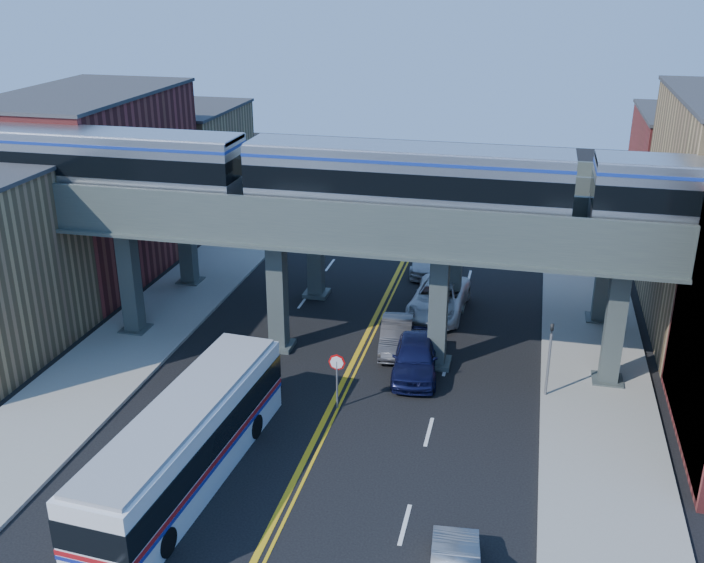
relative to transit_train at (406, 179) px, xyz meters
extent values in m
plane|color=black|center=(-2.28, -8.00, -9.19)|extent=(120.00, 120.00, 0.00)
cube|color=gray|center=(-13.78, 2.00, -9.11)|extent=(5.00, 70.00, 0.16)
cube|color=gray|center=(9.22, 2.00, -9.11)|extent=(5.00, 70.00, 0.16)
cube|color=maroon|center=(-20.78, 8.00, -3.69)|extent=(8.00, 14.00, 11.00)
cube|color=#A28253|center=(-20.78, 21.00, -5.19)|extent=(8.00, 10.00, 8.00)
cube|color=maroon|center=(16.22, 21.00, -4.69)|extent=(8.00, 10.00, 9.00)
cube|color=teal|center=(12.27, -4.00, -4.44)|extent=(0.10, 9.50, 9.50)
cube|color=#424D4B|center=(-14.28, 0.00, -6.19)|extent=(0.85, 0.85, 6.00)
cube|color=#424D4B|center=(-6.28, 0.00, -6.19)|extent=(0.85, 0.85, 6.00)
cube|color=#424D4B|center=(1.72, 0.00, -6.19)|extent=(0.85, 0.85, 6.00)
cube|color=#424D4B|center=(9.72, 0.00, -6.19)|extent=(0.85, 0.85, 6.00)
cube|color=#414B48|center=(-2.28, 0.00, -2.49)|extent=(52.00, 3.60, 1.40)
cube|color=#424D4B|center=(-14.28, 7.00, -6.19)|extent=(0.85, 0.85, 6.00)
cube|color=#424D4B|center=(-6.28, 7.00, -6.19)|extent=(0.85, 0.85, 6.00)
cube|color=#424D4B|center=(1.72, 7.00, -6.19)|extent=(0.85, 0.85, 6.00)
cube|color=#424D4B|center=(9.72, 7.00, -6.19)|extent=(0.85, 0.85, 6.00)
cube|color=#414B48|center=(-2.28, 7.00, -2.49)|extent=(52.00, 3.60, 1.40)
cube|color=black|center=(-19.97, 0.00, -1.67)|extent=(2.10, 2.10, 0.24)
cube|color=black|center=(-10.67, 0.00, -1.67)|extent=(2.10, 2.10, 0.24)
cube|color=#B9BBC4|center=(-15.32, 0.00, -0.02)|extent=(14.52, 2.77, 3.06)
cube|color=black|center=(-15.32, 0.00, 0.13)|extent=(14.54, 2.83, 1.05)
cube|color=black|center=(-4.65, 0.00, -1.67)|extent=(2.10, 2.10, 0.24)
cube|color=black|center=(4.65, 0.00, -1.67)|extent=(2.10, 2.10, 0.24)
cube|color=#B9BBC4|center=(0.00, 0.00, -0.02)|extent=(14.52, 2.77, 3.06)
cube|color=black|center=(0.00, 0.00, 0.13)|extent=(14.54, 2.83, 1.05)
cube|color=black|center=(10.67, 0.00, -1.67)|extent=(2.10, 2.10, 0.24)
cylinder|color=slate|center=(-1.98, -5.00, -8.04)|extent=(0.09, 0.09, 2.30)
cylinder|color=red|center=(-1.98, -5.00, -6.94)|extent=(0.76, 0.04, 0.76)
cylinder|color=slate|center=(6.92, -2.00, -7.59)|extent=(0.12, 0.12, 3.20)
imported|color=black|center=(6.92, -2.00, -5.54)|extent=(0.15, 0.18, 0.90)
cube|color=white|center=(-6.16, -11.31, -7.62)|extent=(3.42, 12.26, 3.13)
cube|color=black|center=(-6.16, -11.31, -7.22)|extent=(3.48, 12.31, 1.06)
cube|color=#B21419|center=(-6.16, -11.31, -7.92)|extent=(3.47, 12.31, 0.18)
cylinder|color=black|center=(-6.41, -15.18, -8.68)|extent=(2.79, 1.19, 1.01)
cylinder|color=black|center=(-5.93, -7.92, -8.68)|extent=(2.79, 1.19, 1.01)
imported|color=#0F1339|center=(0.85, -1.06, -8.29)|extent=(2.64, 5.42, 1.78)
imported|color=#333335|center=(-0.48, 1.25, -8.45)|extent=(2.05, 4.59, 1.46)
imported|color=white|center=(1.02, 6.14, -8.33)|extent=(3.15, 6.31, 1.72)
imported|color=#BABABF|center=(-0.48, 12.57, -8.44)|extent=(2.53, 5.29, 1.49)
camera|label=1|loc=(5.48, -33.93, 8.90)|focal=40.00mm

